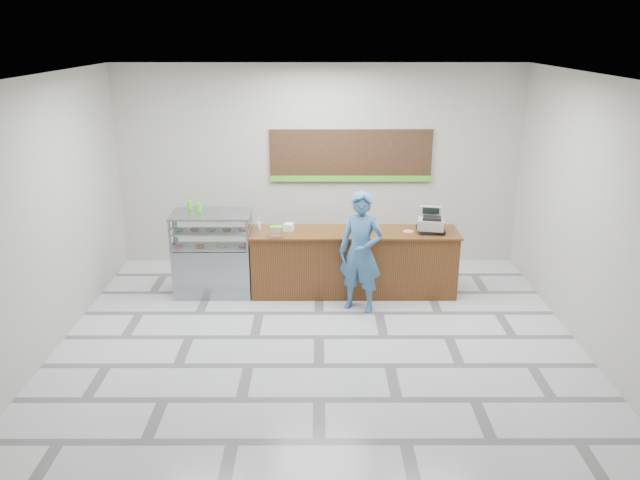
{
  "coord_description": "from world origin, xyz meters",
  "views": [
    {
      "loc": [
        0.0,
        -7.69,
        4.03
      ],
      "look_at": [
        0.01,
        0.9,
        1.11
      ],
      "focal_mm": 35.0,
      "sensor_mm": 36.0,
      "label": 1
    }
  ],
  "objects_px": {
    "cash_register": "(431,223)",
    "customer": "(361,252)",
    "sales_counter": "(354,262)",
    "display_case": "(213,253)",
    "serving_tray": "(359,230)"
  },
  "relations": [
    {
      "from": "cash_register",
      "to": "customer",
      "type": "distance_m",
      "value": 1.3
    },
    {
      "from": "customer",
      "to": "serving_tray",
      "type": "bearing_deg",
      "value": 110.63
    },
    {
      "from": "sales_counter",
      "to": "serving_tray",
      "type": "relative_size",
      "value": 6.91
    },
    {
      "from": "cash_register",
      "to": "customer",
      "type": "bearing_deg",
      "value": -140.01
    },
    {
      "from": "cash_register",
      "to": "serving_tray",
      "type": "xyz_separation_m",
      "value": [
        -1.11,
        0.01,
        -0.13
      ]
    },
    {
      "from": "display_case",
      "to": "serving_tray",
      "type": "distance_m",
      "value": 2.33
    },
    {
      "from": "sales_counter",
      "to": "customer",
      "type": "relative_size",
      "value": 1.79
    },
    {
      "from": "cash_register",
      "to": "serving_tray",
      "type": "bearing_deg",
      "value": -169.38
    },
    {
      "from": "display_case",
      "to": "serving_tray",
      "type": "xyz_separation_m",
      "value": [
        2.3,
        0.01,
        0.37
      ]
    },
    {
      "from": "serving_tray",
      "to": "cash_register",
      "type": "bearing_deg",
      "value": 20.05
    },
    {
      "from": "cash_register",
      "to": "customer",
      "type": "height_order",
      "value": "customer"
    },
    {
      "from": "display_case",
      "to": "customer",
      "type": "bearing_deg",
      "value": -15.01
    },
    {
      "from": "cash_register",
      "to": "serving_tray",
      "type": "height_order",
      "value": "cash_register"
    },
    {
      "from": "display_case",
      "to": "cash_register",
      "type": "xyz_separation_m",
      "value": [
        3.41,
        0.0,
        0.5
      ]
    },
    {
      "from": "display_case",
      "to": "customer",
      "type": "relative_size",
      "value": 0.73
    }
  ]
}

